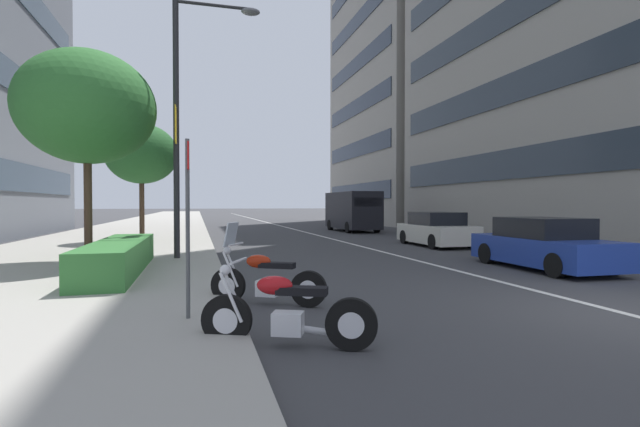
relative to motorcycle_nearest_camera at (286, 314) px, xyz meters
name	(u,v)px	position (x,y,z in m)	size (l,w,h in m)	color
ground_plane	(632,315)	(0.17, -5.75, -0.42)	(400.00, 400.00, 0.00)	#3A3A3D
sidewalk_right_plaza	(146,228)	(30.17, 4.67, -0.35)	(160.00, 8.47, 0.15)	#A39E93
lane_centre_stripe	(275,224)	(35.17, -5.75, -0.42)	(110.00, 0.16, 0.01)	silver
motorcycle_nearest_camera	(286,314)	(0.00, 0.00, 0.00)	(1.03, 2.12, 1.10)	black
motorcycle_second_in_row	(265,280)	(2.50, -0.10, 0.02)	(1.14, 1.96, 1.48)	black
car_approaching_light	(543,245)	(5.05, -8.30, 0.25)	(4.39, 1.99, 1.43)	navy
car_mid_block_traffic	(436,230)	(12.20, -8.99, 0.27)	(4.26, 2.01, 1.47)	beige
delivery_van_ahead	(352,210)	(23.44, -9.05, 0.99)	(5.54, 2.29, 2.63)	black
parking_sign_by_curb	(188,211)	(1.24, 1.20, 1.29)	(0.32, 0.06, 2.60)	#47494C
street_lamp_with_banners	(189,104)	(9.11, 1.28, 4.51)	(1.26, 2.68, 7.99)	#232326
clipped_hedge_bed	(119,257)	(6.41, 2.93, 0.11)	(5.82, 1.10, 0.75)	#337033
street_tree_mid_sidewalk	(87,108)	(8.71, 4.09, 4.14)	(3.77, 3.77, 6.02)	#473323
street_tree_by_lamp_post	(141,154)	(16.47, 3.49, 3.67)	(3.19, 3.19, 5.31)	#473323
office_tower_far_left_down_avenue	(441,35)	(36.19, -23.04, 18.67)	(18.10, 18.31, 38.18)	gray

